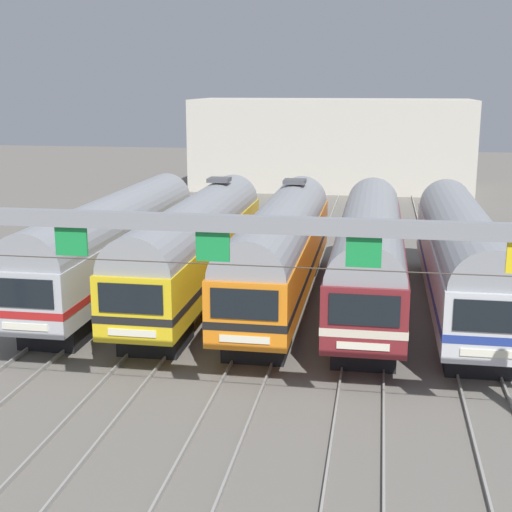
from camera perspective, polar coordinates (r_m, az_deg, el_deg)
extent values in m
plane|color=slate|center=(33.52, 1.92, -3.73)|extent=(160.00, 160.00, 0.00)
cube|color=gray|center=(51.35, -5.00, 2.30)|extent=(0.07, 70.00, 0.15)
cube|color=gray|center=(51.01, -3.43, 2.25)|extent=(0.07, 70.00, 0.15)
cube|color=gray|center=(50.52, -0.69, 2.17)|extent=(0.07, 70.00, 0.15)
cube|color=gray|center=(50.29, 0.92, 2.11)|extent=(0.07, 70.00, 0.15)
cube|color=gray|center=(49.98, 3.72, 2.02)|extent=(0.07, 70.00, 0.15)
cube|color=gray|center=(49.86, 5.37, 1.96)|extent=(0.07, 70.00, 0.15)
cube|color=gray|center=(49.75, 8.21, 1.86)|extent=(0.07, 70.00, 0.15)
cube|color=gray|center=(49.74, 9.86, 1.79)|extent=(0.07, 70.00, 0.15)
cube|color=gray|center=(49.82, 12.71, 1.68)|extent=(0.07, 70.00, 0.15)
cube|color=gray|center=(49.92, 14.35, 1.61)|extent=(0.07, 70.00, 0.15)
cube|color=#B2B5BA|center=(34.82, -10.92, 0.47)|extent=(2.85, 18.00, 2.35)
cube|color=#B21E1E|center=(34.90, -10.89, -0.09)|extent=(2.88, 18.02, 0.28)
cylinder|color=gray|center=(34.58, -11.00, 2.37)|extent=(2.74, 17.64, 2.74)
cube|color=black|center=(26.71, -17.67, -2.77)|extent=(2.28, 0.06, 1.03)
cube|color=silver|center=(27.06, -17.49, -5.26)|extent=(1.71, 0.05, 0.24)
cube|color=black|center=(29.67, -15.00, -5.40)|extent=(2.28, 2.60, 1.05)
cube|color=black|center=(41.00, -7.77, 0.07)|extent=(2.28, 2.60, 1.05)
cube|color=gold|center=(33.67, -4.67, 0.23)|extent=(2.85, 18.00, 2.35)
cube|color=black|center=(33.75, -4.65, -0.35)|extent=(2.88, 18.02, 0.28)
cylinder|color=gray|center=(33.42, -4.70, 2.20)|extent=(2.74, 17.64, 2.74)
cube|color=black|center=(25.19, -9.71, -3.28)|extent=(2.28, 0.06, 1.03)
cube|color=silver|center=(25.56, -9.60, -5.91)|extent=(1.71, 0.05, 0.24)
cube|color=black|center=(28.31, -7.73, -5.96)|extent=(2.28, 2.60, 1.05)
cube|color=black|center=(40.03, -2.42, -0.14)|extent=(2.28, 2.60, 1.05)
cube|color=#4C4C51|center=(38.02, -2.88, 5.93)|extent=(1.10, 1.10, 0.20)
cube|color=orange|center=(32.94, 1.94, -0.02)|extent=(2.85, 18.00, 2.35)
cube|color=black|center=(33.02, 1.94, -0.62)|extent=(2.88, 18.02, 0.28)
cylinder|color=gray|center=(32.69, 1.96, 1.98)|extent=(2.74, 17.64, 2.74)
cube|color=black|center=(24.21, -0.92, -3.77)|extent=(2.28, 0.06, 1.03)
cube|color=silver|center=(24.59, -0.90, -6.49)|extent=(1.71, 0.05, 0.24)
cube|color=black|center=(27.44, 0.14, -6.47)|extent=(2.28, 2.60, 1.05)
cube|color=black|center=(39.42, 3.15, -0.36)|extent=(2.28, 2.60, 1.05)
cube|color=#4C4C51|center=(37.38, 3.02, 5.80)|extent=(1.10, 1.10, 0.20)
cube|color=maroon|center=(32.67, 8.76, -0.28)|extent=(2.85, 18.00, 2.35)
cube|color=beige|center=(32.75, 8.74, -0.88)|extent=(2.88, 18.02, 0.28)
cylinder|color=gray|center=(32.41, 8.83, 1.74)|extent=(2.74, 17.64, 2.74)
cube|color=black|center=(23.84, 8.39, -4.19)|extent=(2.28, 0.06, 1.03)
cube|color=silver|center=(24.23, 8.30, -6.95)|extent=(1.71, 0.05, 0.24)
cube|color=black|center=(27.11, 8.38, -6.86)|extent=(2.28, 2.60, 1.05)
cube|color=black|center=(39.19, 8.84, -0.58)|extent=(2.28, 2.60, 1.05)
cube|color=silver|center=(32.86, 15.59, -0.54)|extent=(2.85, 18.00, 2.35)
cube|color=navy|center=(32.94, 15.55, -1.14)|extent=(2.88, 18.02, 0.28)
cylinder|color=gray|center=(32.61, 15.72, 1.46)|extent=(2.74, 17.64, 2.74)
cube|color=black|center=(24.10, 17.75, -4.50)|extent=(2.28, 0.06, 1.03)
cube|color=silver|center=(24.49, 17.55, -7.22)|extent=(1.71, 0.05, 0.24)
cube|color=black|center=(27.34, 16.66, -7.12)|extent=(2.28, 2.60, 1.05)
cube|color=black|center=(39.35, 14.54, -0.79)|extent=(2.28, 2.60, 1.05)
cube|color=gray|center=(19.09, -3.40, 2.58)|extent=(20.44, 0.32, 0.44)
cube|color=#198C3F|center=(20.44, -14.13, 1.13)|extent=(0.90, 0.08, 0.80)
cube|color=#198C3F|center=(19.22, -3.38, 0.76)|extent=(0.90, 0.08, 0.80)
cube|color=#198C3F|center=(18.75, 8.35, 0.32)|extent=(0.90, 0.08, 0.80)
cylinder|color=#3F382D|center=(19.33, -3.36, -0.63)|extent=(20.44, 0.03, 0.03)
cube|color=beige|center=(71.01, 5.89, 8.64)|extent=(25.79, 10.00, 8.35)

